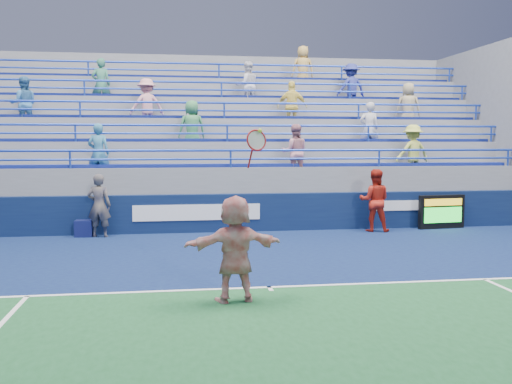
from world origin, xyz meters
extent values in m
plane|color=#333538|center=(0.00, 0.00, 0.00)|extent=(120.00, 120.00, 0.00)
cube|color=#0D1644|center=(0.00, 2.20, 0.01)|extent=(18.00, 8.40, 0.02)
cube|color=white|center=(0.00, 0.00, 0.02)|extent=(11.00, 0.10, 0.01)
cube|color=white|center=(0.00, -0.10, 0.02)|extent=(0.08, 0.30, 0.01)
cube|color=#0A163A|center=(0.00, 6.50, 0.55)|extent=(18.00, 0.30, 1.10)
cube|color=white|center=(-1.00, 6.34, 0.60)|extent=(3.60, 0.02, 0.45)
cube|color=white|center=(5.20, 6.34, 0.70)|extent=(1.80, 0.02, 0.30)
cube|color=slate|center=(0.00, 9.45, 0.55)|extent=(18.00, 5.60, 1.10)
cube|color=slate|center=(0.00, 9.45, 0.93)|extent=(18.00, 5.60, 1.85)
cube|color=navy|center=(0.00, 7.10, 1.90)|extent=(17.40, 0.45, 0.10)
cylinder|color=#2142B7|center=(0.00, 6.70, 2.35)|extent=(18.00, 0.07, 0.07)
cube|color=slate|center=(0.00, 9.95, 1.30)|extent=(18.00, 4.60, 2.60)
cube|color=navy|center=(0.00, 8.10, 2.65)|extent=(17.40, 0.45, 0.10)
cylinder|color=#2142B7|center=(0.00, 7.70, 3.10)|extent=(18.00, 0.07, 0.07)
cube|color=slate|center=(0.00, 10.45, 1.68)|extent=(18.00, 3.60, 3.35)
cube|color=navy|center=(0.00, 9.10, 3.40)|extent=(17.40, 0.45, 0.10)
cylinder|color=#2142B7|center=(0.00, 8.70, 3.85)|extent=(18.00, 0.07, 0.07)
cube|color=slate|center=(0.00, 10.95, 2.05)|extent=(18.00, 2.60, 4.10)
cube|color=navy|center=(0.00, 10.10, 4.15)|extent=(17.40, 0.45, 0.10)
cylinder|color=#2142B7|center=(0.00, 9.70, 4.60)|extent=(18.00, 0.07, 0.07)
cube|color=slate|center=(0.00, 11.45, 2.42)|extent=(18.00, 1.60, 4.85)
cube|color=navy|center=(0.00, 11.10, 4.90)|extent=(17.40, 0.45, 0.10)
cylinder|color=#2142B7|center=(0.00, 10.70, 5.35)|extent=(18.00, 0.07, 0.07)
imported|color=white|center=(0.93, 10.10, 4.53)|extent=(0.93, 0.78, 1.70)
imported|color=teal|center=(-3.77, 7.10, 2.28)|extent=(0.68, 0.50, 1.70)
imported|color=navy|center=(4.67, 10.10, 4.53)|extent=(1.22, 0.87, 1.70)
imported|color=#BF7C88|center=(1.98, 7.10, 2.28)|extent=(0.91, 0.75, 1.70)
imported|color=#BCBBC2|center=(4.66, 8.10, 3.03)|extent=(0.66, 0.48, 1.70)
imported|color=tan|center=(6.41, 9.10, 3.78)|extent=(0.96, 0.77, 1.70)
imported|color=pink|center=(-2.47, 9.10, 3.78)|extent=(1.22, 0.89, 1.70)
imported|color=#377A5D|center=(-4.01, 10.10, 4.53)|extent=(0.65, 0.46, 1.70)
imported|color=#FFE463|center=(2.32, 9.10, 3.78)|extent=(1.04, 0.54, 1.70)
imported|color=#C5CB4F|center=(5.73, 7.10, 2.28)|extent=(1.18, 0.79, 1.70)
imported|color=#D8AB54|center=(3.14, 11.10, 5.28)|extent=(0.83, 0.54, 1.70)
imported|color=teal|center=(-6.27, 9.10, 3.78)|extent=(0.94, 0.80, 1.70)
imported|color=#3C844F|center=(-1.06, 8.10, 3.03)|extent=(0.91, 0.68, 1.70)
cube|color=black|center=(6.26, 6.12, 0.51)|extent=(1.48, 0.33, 1.02)
cube|color=gold|center=(6.26, 6.04, 0.81)|extent=(1.25, 0.02, 0.20)
cube|color=#19E533|center=(6.26, 6.04, 0.43)|extent=(1.25, 0.02, 0.46)
cube|color=#0D1342|center=(-4.09, 6.20, 0.23)|extent=(0.48, 0.48, 0.46)
cube|color=#0D1342|center=(-4.09, 6.40, 0.64)|extent=(0.47, 0.06, 0.36)
imported|color=white|center=(-0.69, -0.75, 0.87)|extent=(1.67, 0.72, 1.74)
torus|color=#A71417|center=(-0.34, -0.75, 2.62)|extent=(0.36, 0.20, 0.35)
cylinder|color=#A71417|center=(-0.44, -0.75, 2.33)|extent=(0.08, 0.20, 0.32)
sphere|color=#C7D732|center=(-0.29, -0.80, 2.77)|extent=(0.07, 0.07, 0.07)
imported|color=#141837|center=(-3.66, 6.03, 0.87)|extent=(0.70, 0.52, 1.74)
imported|color=#AA1F13|center=(4.09, 5.92, 0.91)|extent=(1.06, 0.94, 1.81)
camera|label=1|loc=(-1.67, -9.78, 2.59)|focal=40.00mm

